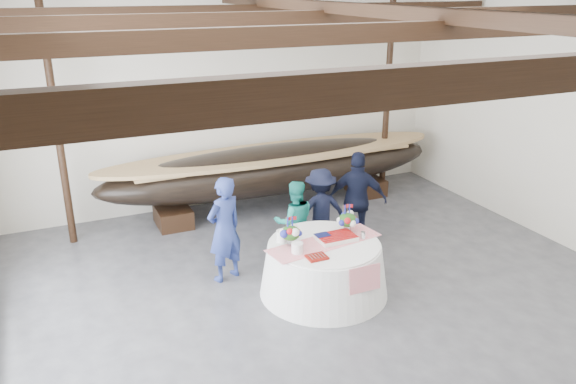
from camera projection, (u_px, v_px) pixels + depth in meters
name	position (u px, v px, depth m)	size (l,w,h in m)	color
floor	(369.00, 342.00, 7.80)	(10.00, 12.00, 0.01)	#3D3D42
wall_back	(228.00, 103.00, 12.15)	(10.00, 0.02, 4.50)	silver
ceiling	(390.00, 0.00, 6.23)	(10.00, 12.00, 0.01)	white
pavilion_structure	(349.00, 40.00, 7.14)	(9.80, 11.76, 4.50)	black
longboat_display	(276.00, 169.00, 12.13)	(7.67, 1.53, 1.44)	black
banquet_table	(324.00, 268.00, 8.91)	(2.05, 2.05, 0.88)	white
tabletop_items	(320.00, 231.00, 8.81)	(1.95, 0.95, 0.40)	red
guest_woman_blue	(225.00, 229.00, 9.18)	(0.66, 0.43, 1.80)	navy
guest_woman_teal	(294.00, 222.00, 9.85)	(0.73, 0.57, 1.50)	#1B8B7C
guest_man_left	(320.00, 210.00, 10.24)	(1.02, 0.59, 1.58)	black
guest_man_right	(357.00, 200.00, 10.38)	(1.08, 0.45, 1.84)	black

